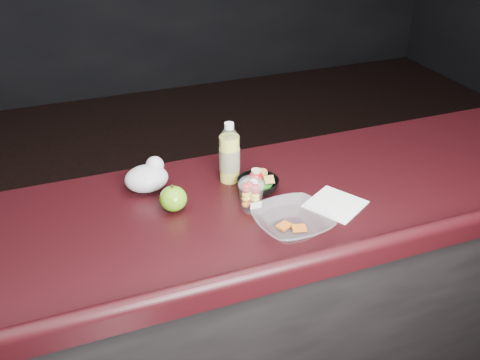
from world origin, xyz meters
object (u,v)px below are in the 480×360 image
(snack_bowl, at_px, (258,184))
(takeout_bowl, at_px, (292,222))
(fruit_cup, at_px, (251,193))
(lemonade_bottle, at_px, (229,157))
(green_apple, at_px, (173,199))

(snack_bowl, relative_size, takeout_bowl, 0.74)
(fruit_cup, relative_size, takeout_bowl, 0.48)
(takeout_bowl, bearing_deg, snack_bowl, 92.77)
(lemonade_bottle, xyz_separation_m, fruit_cup, (0.00, -0.20, -0.03))
(lemonade_bottle, distance_m, snack_bowl, 0.14)
(snack_bowl, bearing_deg, takeout_bowl, -87.23)
(lemonade_bottle, bearing_deg, snack_bowl, -58.44)
(lemonade_bottle, distance_m, takeout_bowl, 0.35)
(green_apple, xyz_separation_m, snack_bowl, (0.29, 0.01, -0.01))
(green_apple, distance_m, takeout_bowl, 0.38)
(green_apple, xyz_separation_m, takeout_bowl, (0.30, -0.23, -0.01))
(lemonade_bottle, height_order, takeout_bowl, lemonade_bottle)
(takeout_bowl, bearing_deg, lemonade_bottle, 102.24)
(fruit_cup, relative_size, snack_bowl, 0.65)
(lemonade_bottle, distance_m, fruit_cup, 0.20)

